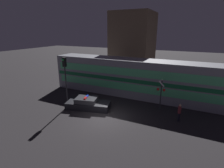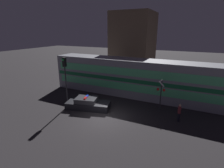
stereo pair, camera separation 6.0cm
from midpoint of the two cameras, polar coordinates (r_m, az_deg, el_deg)
The scene contains 7 objects.
ground_plane at distance 16.06m, azimuth -2.92°, elevation -11.33°, with size 120.00×120.00×0.00m, color #262326.
train at distance 21.24m, azimuth 6.67°, elevation 2.16°, with size 20.38×3.01×4.41m.
police_car at distance 18.06m, azimuth -7.82°, elevation -6.46°, with size 4.67×2.81×1.26m.
pedestrian at distance 16.40m, azimuth 21.17°, elevation -8.69°, with size 0.27×0.27×1.60m.
crossing_signal_near at distance 17.51m, azimuth 15.76°, elevation -2.61°, with size 0.83×0.31×3.15m.
traffic_light_corner at distance 17.88m, azimuth -14.98°, elevation 3.63°, with size 0.30×0.46×5.15m.
building_left at distance 30.21m, azimuth 7.04°, elevation 12.45°, with size 6.21×6.81×10.51m.
Camera 2 is at (6.91, -12.32, 7.63)m, focal length 28.00 mm.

